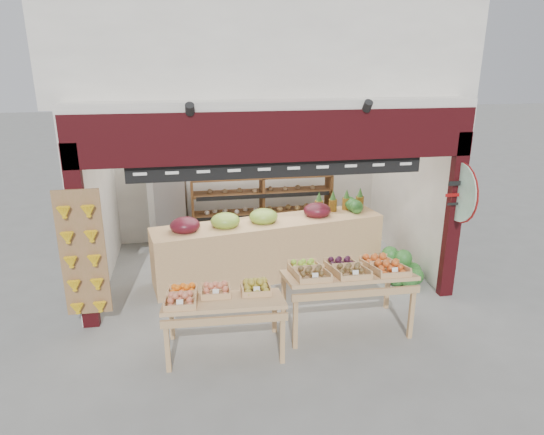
{
  "coord_description": "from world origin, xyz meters",
  "views": [
    {
      "loc": [
        -1.27,
        -7.57,
        3.67
      ],
      "look_at": [
        0.04,
        -0.2,
        1.2
      ],
      "focal_mm": 32.0,
      "sensor_mm": 36.0,
      "label": 1
    }
  ],
  "objects_px": {
    "cardboard_stack": "(211,251)",
    "display_table_right": "(347,271)",
    "back_shelving": "(262,196)",
    "mid_counter": "(269,246)",
    "display_table_left": "(215,298)",
    "watermelon_pile": "(401,270)",
    "refrigerator": "(171,204)"
  },
  "relations": [
    {
      "from": "watermelon_pile",
      "to": "display_table_right",
      "type": "bearing_deg",
      "value": -138.61
    },
    {
      "from": "back_shelving",
      "to": "display_table_left",
      "type": "distance_m",
      "value": 3.75
    },
    {
      "from": "refrigerator",
      "to": "display_table_left",
      "type": "distance_m",
      "value": 3.86
    },
    {
      "from": "cardboard_stack",
      "to": "refrigerator",
      "type": "bearing_deg",
      "value": 124.53
    },
    {
      "from": "back_shelving",
      "to": "display_table_left",
      "type": "xyz_separation_m",
      "value": [
        -1.17,
        -3.55,
        -0.32
      ]
    },
    {
      "from": "display_table_left",
      "to": "back_shelving",
      "type": "bearing_deg",
      "value": 71.7
    },
    {
      "from": "refrigerator",
      "to": "cardboard_stack",
      "type": "height_order",
      "value": "refrigerator"
    },
    {
      "from": "back_shelving",
      "to": "display_table_left",
      "type": "height_order",
      "value": "back_shelving"
    },
    {
      "from": "refrigerator",
      "to": "display_table_right",
      "type": "xyz_separation_m",
      "value": [
        2.46,
        -3.57,
        -0.05
      ]
    },
    {
      "from": "display_table_left",
      "to": "watermelon_pile",
      "type": "xyz_separation_m",
      "value": [
        3.26,
        1.5,
        -0.53
      ]
    },
    {
      "from": "back_shelving",
      "to": "cardboard_stack",
      "type": "height_order",
      "value": "back_shelving"
    },
    {
      "from": "back_shelving",
      "to": "refrigerator",
      "type": "height_order",
      "value": "refrigerator"
    },
    {
      "from": "back_shelving",
      "to": "refrigerator",
      "type": "bearing_deg",
      "value": 171.99
    },
    {
      "from": "display_table_right",
      "to": "back_shelving",
      "type": "bearing_deg",
      "value": 101.23
    },
    {
      "from": "back_shelving",
      "to": "display_table_right",
      "type": "bearing_deg",
      "value": -78.77
    },
    {
      "from": "display_table_right",
      "to": "watermelon_pile",
      "type": "relative_size",
      "value": 2.23
    },
    {
      "from": "cardboard_stack",
      "to": "watermelon_pile",
      "type": "xyz_separation_m",
      "value": [
        3.18,
        -1.28,
        -0.06
      ]
    },
    {
      "from": "refrigerator",
      "to": "watermelon_pile",
      "type": "bearing_deg",
      "value": -19.24
    },
    {
      "from": "watermelon_pile",
      "to": "mid_counter",
      "type": "bearing_deg",
      "value": 163.87
    },
    {
      "from": "mid_counter",
      "to": "watermelon_pile",
      "type": "bearing_deg",
      "value": -16.13
    },
    {
      "from": "back_shelving",
      "to": "display_table_left",
      "type": "bearing_deg",
      "value": -108.3
    },
    {
      "from": "display_table_left",
      "to": "watermelon_pile",
      "type": "height_order",
      "value": "display_table_left"
    },
    {
      "from": "back_shelving",
      "to": "refrigerator",
      "type": "xyz_separation_m",
      "value": [
        -1.8,
        0.25,
        -0.15
      ]
    },
    {
      "from": "mid_counter",
      "to": "display_table_left",
      "type": "height_order",
      "value": "mid_counter"
    },
    {
      "from": "back_shelving",
      "to": "mid_counter",
      "type": "height_order",
      "value": "back_shelving"
    },
    {
      "from": "back_shelving",
      "to": "refrigerator",
      "type": "distance_m",
      "value": 1.82
    },
    {
      "from": "mid_counter",
      "to": "display_table_left",
      "type": "bearing_deg",
      "value": -116.51
    },
    {
      "from": "display_table_left",
      "to": "cardboard_stack",
      "type": "bearing_deg",
      "value": 88.35
    },
    {
      "from": "cardboard_stack",
      "to": "display_table_right",
      "type": "bearing_deg",
      "value": -55.44
    },
    {
      "from": "mid_counter",
      "to": "display_table_right",
      "type": "height_order",
      "value": "mid_counter"
    },
    {
      "from": "cardboard_stack",
      "to": "mid_counter",
      "type": "relative_size",
      "value": 0.25
    },
    {
      "from": "refrigerator",
      "to": "watermelon_pile",
      "type": "relative_size",
      "value": 2.32
    }
  ]
}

